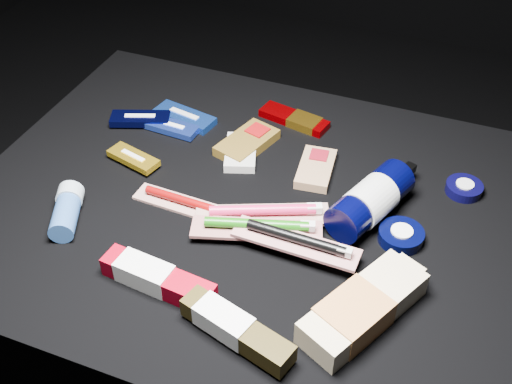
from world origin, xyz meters
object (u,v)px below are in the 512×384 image
(bodywash_bottle, at_px, (361,309))
(deodorant_stick, at_px, (67,211))
(lotion_bottle, at_px, (371,200))
(toothpaste_carton_red, at_px, (154,277))

(bodywash_bottle, distance_m, deodorant_stick, 0.52)
(lotion_bottle, xyz_separation_m, deodorant_stick, (-0.47, -0.20, -0.01))
(bodywash_bottle, xyz_separation_m, deodorant_stick, (-0.52, 0.02, -0.00))
(toothpaste_carton_red, bearing_deg, bodywash_bottle, 15.24)
(deodorant_stick, height_order, toothpaste_carton_red, deodorant_stick)
(toothpaste_carton_red, bearing_deg, lotion_bottle, 51.19)
(lotion_bottle, xyz_separation_m, bodywash_bottle, (0.04, -0.22, -0.01))
(bodywash_bottle, height_order, deodorant_stick, same)
(bodywash_bottle, bearing_deg, toothpaste_carton_red, -144.47)
(bodywash_bottle, relative_size, toothpaste_carton_red, 1.19)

